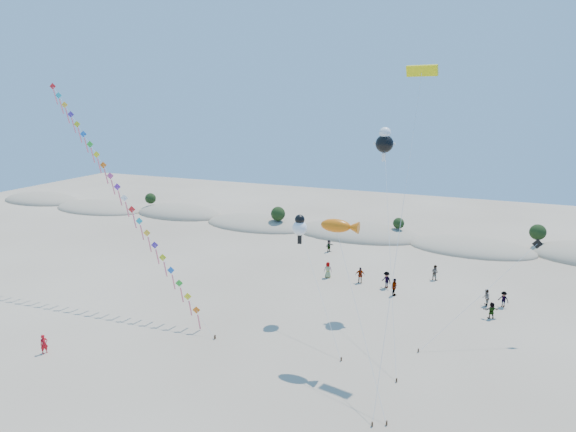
{
  "coord_description": "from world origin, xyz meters",
  "views": [
    {
      "loc": [
        16.41,
        -22.47,
        19.49
      ],
      "look_at": [
        1.6,
        14.0,
        9.96
      ],
      "focal_mm": 30.0,
      "sensor_mm": 36.0,
      "label": 1
    }
  ],
  "objects_px": {
    "fish_kite": "(340,226)",
    "flyer_foreground": "(44,344)",
    "parafoil_kite": "(421,77)",
    "kite_train": "(118,189)"
  },
  "relations": [
    {
      "from": "parafoil_kite",
      "to": "flyer_foreground",
      "type": "height_order",
      "value": "parafoil_kite"
    },
    {
      "from": "flyer_foreground",
      "to": "fish_kite",
      "type": "bearing_deg",
      "value": -46.9
    },
    {
      "from": "kite_train",
      "to": "flyer_foreground",
      "type": "height_order",
      "value": "kite_train"
    },
    {
      "from": "fish_kite",
      "to": "kite_train",
      "type": "bearing_deg",
      "value": 173.23
    },
    {
      "from": "kite_train",
      "to": "fish_kite",
      "type": "distance_m",
      "value": 22.88
    },
    {
      "from": "parafoil_kite",
      "to": "flyer_foreground",
      "type": "distance_m",
      "value": 35.37
    },
    {
      "from": "fish_kite",
      "to": "parafoil_kite",
      "type": "relative_size",
      "value": 0.5
    },
    {
      "from": "flyer_foreground",
      "to": "parafoil_kite",
      "type": "bearing_deg",
      "value": -42.58
    },
    {
      "from": "kite_train",
      "to": "parafoil_kite",
      "type": "relative_size",
      "value": 1.09
    },
    {
      "from": "fish_kite",
      "to": "flyer_foreground",
      "type": "relative_size",
      "value": 7.03
    }
  ]
}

